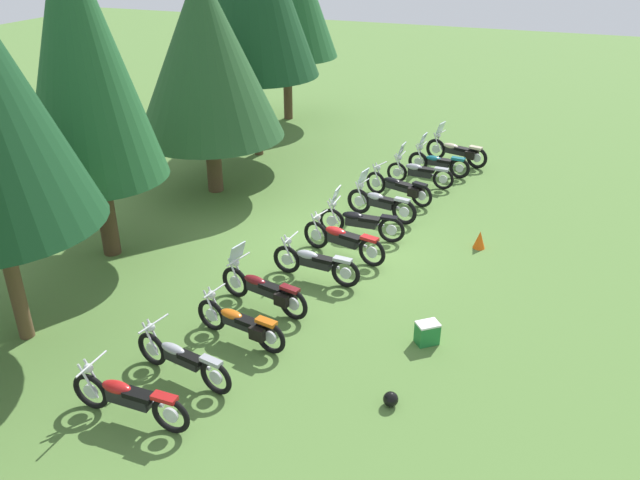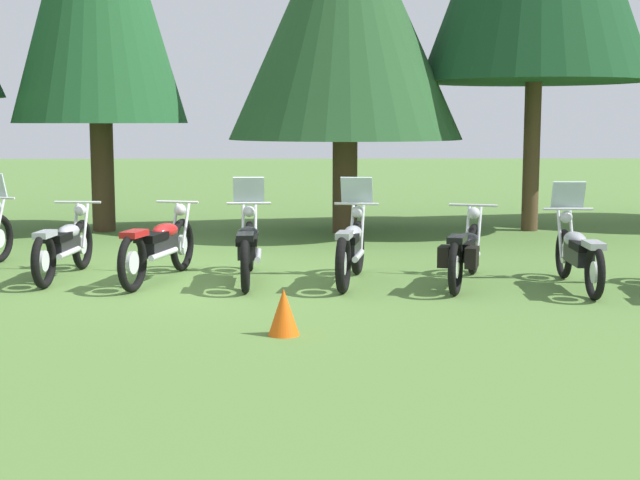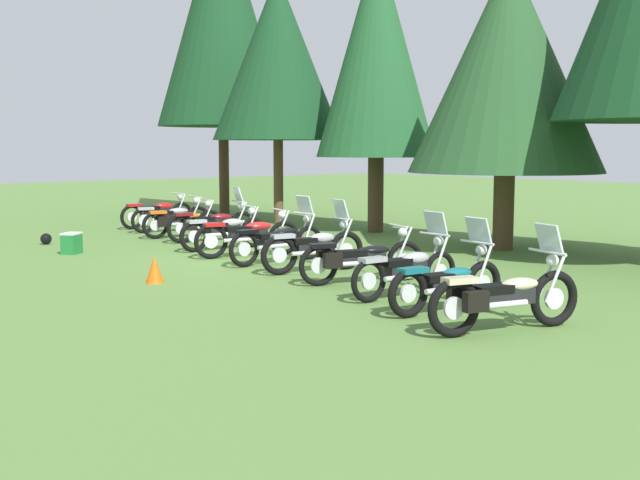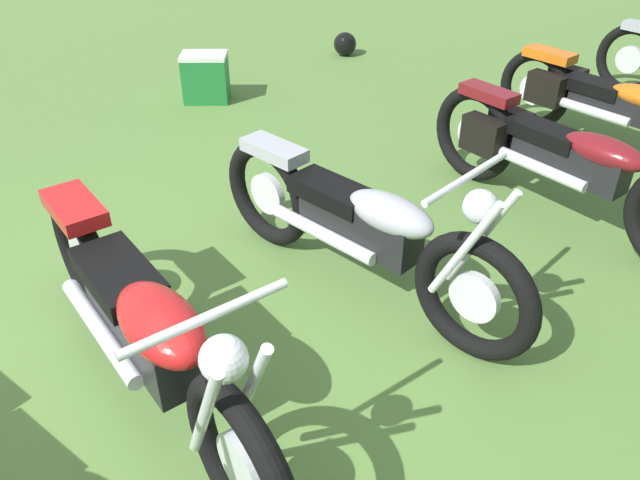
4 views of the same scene
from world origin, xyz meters
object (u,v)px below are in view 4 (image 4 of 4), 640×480
motorcycle_2 (609,103)px  motorcycle_5 (145,327)px  motorcycle_4 (361,227)px  motorcycle_3 (565,158)px  dropped_helmet (345,44)px  picnic_cooler (206,77)px

motorcycle_2 → motorcycle_5: bearing=-88.4°
motorcycle_2 → motorcycle_5: (4.22, -0.67, 0.05)m
motorcycle_4 → motorcycle_3: bearing=74.1°
motorcycle_4 → dropped_helmet: bearing=132.8°
picnic_cooler → dropped_helmet: bearing=175.2°
motorcycle_3 → motorcycle_4: bearing=-97.3°
picnic_cooler → dropped_helmet: picnic_cooler is taller
motorcycle_4 → picnic_cooler: size_ratio=4.16×
motorcycle_3 → motorcycle_4: motorcycle_3 is taller
picnic_cooler → dropped_helmet: 2.10m
motorcycle_5 → dropped_helmet: size_ratio=8.70×
motorcycle_5 → dropped_helmet: motorcycle_5 is taller
motorcycle_5 → motorcycle_4: bearing=94.3°
motorcycle_2 → picnic_cooler: motorcycle_2 is taller
motorcycle_2 → motorcycle_3: size_ratio=0.94×
motorcycle_4 → motorcycle_5: size_ratio=0.95×
motorcycle_3 → dropped_helmet: size_ratio=8.47×
motorcycle_5 → picnic_cooler: bearing=148.3°
motorcycle_5 → picnic_cooler: 4.08m
picnic_cooler → motorcycle_5: bearing=44.4°
motorcycle_3 → picnic_cooler: size_ratio=4.26×
motorcycle_3 → motorcycle_5: (2.90, -0.80, 0.01)m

